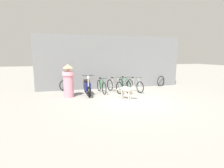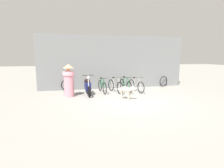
% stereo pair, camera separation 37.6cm
% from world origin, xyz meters
% --- Properties ---
extents(ground_plane, '(60.00, 60.00, 0.00)m').
position_xyz_m(ground_plane, '(0.00, 0.00, 0.00)').
color(ground_plane, gray).
extents(shop_wall_back, '(9.25, 0.20, 3.28)m').
position_xyz_m(shop_wall_back, '(0.00, 3.55, 1.64)').
color(shop_wall_back, slate).
rests_on(shop_wall_back, ground).
extents(bicycle_0, '(0.46, 1.61, 0.86)m').
position_xyz_m(bicycle_0, '(-0.98, 2.30, 0.36)').
color(bicycle_0, black).
rests_on(bicycle_0, ground).
extents(bicycle_1, '(0.56, 1.68, 0.88)m').
position_xyz_m(bicycle_1, '(-0.24, 2.20, 0.36)').
color(bicycle_1, black).
rests_on(bicycle_1, ground).
extents(bicycle_2, '(0.46, 1.78, 0.89)m').
position_xyz_m(bicycle_2, '(0.36, 2.22, 0.37)').
color(bicycle_2, black).
rests_on(bicycle_2, ground).
extents(bicycle_3, '(0.49, 1.63, 0.85)m').
position_xyz_m(bicycle_3, '(0.97, 2.12, 0.35)').
color(bicycle_3, black).
rests_on(bicycle_3, ground).
extents(motorcycle, '(0.58, 1.94, 1.09)m').
position_xyz_m(motorcycle, '(-1.82, 2.00, 0.43)').
color(motorcycle, black).
rests_on(motorcycle, ground).
extents(stray_dog, '(0.80, 0.84, 0.66)m').
position_xyz_m(stray_dog, '(-0.10, 0.51, 0.46)').
color(stray_dog, beige).
rests_on(stray_dog, ground).
extents(person_in_robes, '(0.68, 0.68, 1.64)m').
position_xyz_m(person_in_robes, '(-2.78, 1.71, 0.84)').
color(person_in_robes, pink).
rests_on(person_in_robes, ground).
extents(spare_tire_left, '(0.68, 0.16, 0.68)m').
position_xyz_m(spare_tire_left, '(-2.93, 3.30, 0.34)').
color(spare_tire_left, black).
rests_on(spare_tire_left, ground).
extents(spare_tire_right, '(0.67, 0.27, 0.69)m').
position_xyz_m(spare_tire_right, '(3.36, 3.30, 0.35)').
color(spare_tire_right, black).
rests_on(spare_tire_right, ground).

